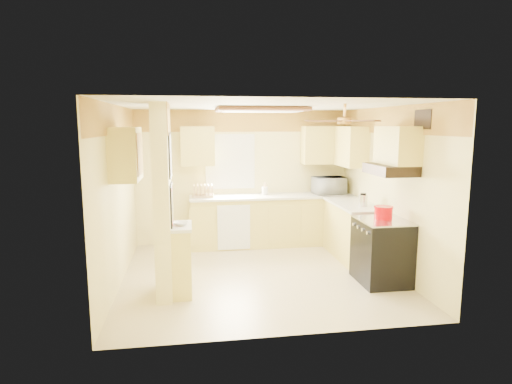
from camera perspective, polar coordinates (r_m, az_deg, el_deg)
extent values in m
plane|color=#C3B187|center=(6.54, 0.46, -10.98)|extent=(4.00, 4.00, 0.00)
plane|color=white|center=(6.15, 0.49, 11.47)|extent=(4.00, 4.00, 0.00)
plane|color=#F2E393|center=(8.09, -1.70, 2.00)|extent=(4.00, 0.00, 4.00)
plane|color=#F2E393|center=(4.39, 4.48, -3.98)|extent=(4.00, 0.00, 4.00)
plane|color=#F2E393|center=(6.23, -18.00, -0.54)|extent=(0.00, 3.80, 3.80)
plane|color=#F2E393|center=(6.84, 17.26, 0.31)|extent=(0.00, 3.80, 3.80)
cube|color=#FFC64B|center=(8.01, -1.71, 9.46)|extent=(4.00, 0.02, 0.40)
cube|color=#F2E393|center=(5.62, -12.33, -1.31)|extent=(0.20, 0.70, 2.50)
cube|color=#EDDC6F|center=(5.80, -9.86, -9.06)|extent=(0.25, 0.55, 0.90)
cube|color=silver|center=(5.67, -9.99, -4.54)|extent=(0.28, 0.58, 0.04)
cube|color=#EDDC6F|center=(8.01, 2.16, -3.88)|extent=(3.00, 0.60, 0.90)
cube|color=#EDDC6F|center=(7.41, 12.84, -5.18)|extent=(0.60, 1.40, 0.90)
cube|color=silver|center=(7.91, 2.19, -0.58)|extent=(3.04, 0.64, 0.04)
cube|color=silver|center=(7.30, 12.90, -1.60)|extent=(0.64, 1.44, 0.04)
cube|color=white|center=(7.61, -2.97, -4.74)|extent=(0.58, 0.02, 0.80)
cube|color=white|center=(8.02, -3.47, 4.08)|extent=(0.92, 0.02, 1.02)
cube|color=white|center=(8.02, -3.47, 4.08)|extent=(0.80, 0.02, 0.90)
cube|color=#EDDC6F|center=(7.80, -7.80, 6.09)|extent=(0.60, 0.35, 0.70)
cube|color=#EDDC6F|center=(8.20, 9.31, 6.19)|extent=(0.90, 0.35, 0.70)
cube|color=#EDDC6F|center=(7.85, 12.31, 5.98)|extent=(0.35, 1.00, 0.70)
cube|color=#EDDC6F|center=(5.89, -16.98, 4.86)|extent=(0.35, 0.75, 0.70)
cube|color=#EDDC6F|center=(6.20, 18.33, 5.91)|extent=(0.35, 0.76, 0.52)
cube|color=black|center=(6.38, 16.41, -7.63)|extent=(0.65, 0.76, 0.90)
cube|color=silver|center=(6.27, 16.59, -3.63)|extent=(0.66, 0.77, 0.02)
cylinder|color=silver|center=(5.94, 14.68, -5.29)|extent=(0.03, 0.05, 0.05)
cylinder|color=silver|center=(6.09, 14.05, -4.91)|extent=(0.03, 0.05, 0.05)
cylinder|color=silver|center=(6.23, 13.48, -4.57)|extent=(0.03, 0.05, 0.05)
cylinder|color=silver|center=(6.38, 12.90, -4.22)|extent=(0.03, 0.05, 0.05)
cube|color=black|center=(6.19, 17.47, 2.88)|extent=(0.50, 0.76, 0.14)
cube|color=black|center=(5.54, -11.39, 4.84)|extent=(0.02, 0.42, 0.57)
cube|color=white|center=(5.54, -11.33, 4.84)|extent=(0.01, 0.37, 0.52)
cube|color=black|center=(5.62, -11.19, -1.79)|extent=(0.02, 0.42, 0.57)
cube|color=yellow|center=(5.62, -11.13, -1.79)|extent=(0.01, 0.37, 0.52)
cube|color=brown|center=(6.66, 0.65, 10.93)|extent=(1.35, 0.95, 0.06)
cube|color=white|center=(6.66, 0.65, 10.72)|extent=(1.15, 0.75, 0.02)
cylinder|color=gold|center=(5.73, 11.76, 10.67)|extent=(0.04, 0.04, 0.16)
cylinder|color=gold|center=(5.72, 11.71, 9.27)|extent=(0.18, 0.18, 0.08)
cube|color=brown|center=(5.94, 14.10, 9.17)|extent=(0.55, 0.28, 0.01)
cube|color=brown|center=(5.97, 9.70, 9.31)|extent=(0.28, 0.55, 0.01)
cube|color=brown|center=(5.52, 9.15, 9.35)|extent=(0.55, 0.28, 0.01)
cube|color=brown|center=(5.48, 13.91, 9.21)|extent=(0.28, 0.55, 0.01)
cube|color=black|center=(5.96, 21.38, 9.02)|extent=(0.02, 0.40, 0.25)
imported|color=white|center=(8.16, 9.69, 0.88)|extent=(0.60, 0.42, 0.32)
imported|color=white|center=(5.65, -9.99, -4.16)|extent=(0.24, 0.24, 0.05)
cylinder|color=#CD0309|center=(6.31, 16.62, -2.71)|extent=(0.25, 0.25, 0.16)
cylinder|color=#CD0309|center=(6.29, 16.66, -1.91)|extent=(0.27, 0.27, 0.02)
cylinder|color=silver|center=(7.04, 14.09, -1.11)|extent=(0.14, 0.14, 0.19)
cylinder|color=black|center=(7.02, 14.12, -0.26)|extent=(0.09, 0.09, 0.03)
cube|color=#D9AF7D|center=(7.80, -7.06, -0.48)|extent=(0.40, 0.31, 0.04)
cube|color=#D9AF7D|center=(7.78, -8.23, 0.13)|extent=(0.02, 0.26, 0.22)
cube|color=#D9AF7D|center=(7.78, -7.76, 0.14)|extent=(0.02, 0.26, 0.22)
cube|color=#D9AF7D|center=(7.78, -7.29, 0.15)|extent=(0.02, 0.26, 0.22)
cube|color=#D9AF7D|center=(7.79, -6.82, 0.17)|extent=(0.02, 0.26, 0.22)
cube|color=#D9AF7D|center=(7.79, -6.35, 0.18)|extent=(0.02, 0.26, 0.22)
cube|color=#D9AF7D|center=(7.79, -5.88, 0.19)|extent=(0.02, 0.26, 0.22)
cylinder|color=white|center=(7.78, -7.76, 0.14)|extent=(0.01, 0.22, 0.22)
cylinder|color=white|center=(7.79, -6.82, 0.17)|extent=(0.01, 0.22, 0.22)
cylinder|color=white|center=(7.96, 1.20, 0.17)|extent=(0.11, 0.11, 0.15)
cylinder|color=#D9AF7D|center=(7.96, 1.35, 0.47)|extent=(0.01, 0.01, 0.23)
cylinder|color=#D9AF7D|center=(7.98, 1.17, 0.49)|extent=(0.01, 0.01, 0.23)
cylinder|color=#D9AF7D|center=(7.95, 1.05, 0.46)|extent=(0.01, 0.01, 0.23)
cylinder|color=#D9AF7D|center=(7.94, 1.24, 0.45)|extent=(0.01, 0.01, 0.23)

